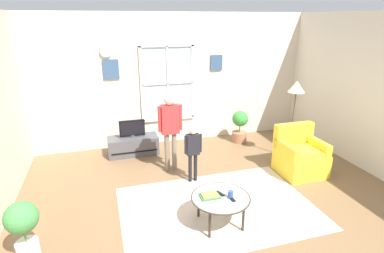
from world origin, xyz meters
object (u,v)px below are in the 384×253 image
(book_stack, at_px, (210,196))
(person_black_shirt, at_px, (193,148))
(armchair, at_px, (300,156))
(television, at_px, (132,128))
(tv_stand, at_px, (133,146))
(remote_near_books, at_px, (220,193))
(coffee_table, at_px, (221,198))
(potted_plant_corner, at_px, (23,225))
(person_red_shirt, at_px, (170,124))
(remote_near_cup, at_px, (232,199))
(potted_plant_by_window, at_px, (240,125))
(floor_lamp, at_px, (296,94))
(cup, at_px, (231,194))

(book_stack, height_order, person_black_shirt, person_black_shirt)
(armchair, bearing_deg, television, 149.06)
(tv_stand, relative_size, remote_near_books, 7.34)
(coffee_table, xyz_separation_m, potted_plant_corner, (-2.42, 0.04, 0.06))
(television, relative_size, person_red_shirt, 0.35)
(person_red_shirt, relative_size, potted_plant_corner, 1.94)
(armchair, distance_m, remote_near_cup, 2.15)
(potted_plant_corner, bearing_deg, tv_stand, 60.03)
(potted_plant_by_window, height_order, floor_lamp, floor_lamp)
(book_stack, bearing_deg, armchair, 24.57)
(coffee_table, height_order, book_stack, book_stack)
(coffee_table, distance_m, potted_plant_by_window, 3.13)
(person_black_shirt, bearing_deg, cup, -84.23)
(tv_stand, distance_m, person_red_shirt, 1.32)
(tv_stand, xyz_separation_m, television, (0.00, -0.00, 0.38))
(tv_stand, relative_size, potted_plant_by_window, 1.39)
(television, xyz_separation_m, remote_near_cup, (1.00, -2.80, -0.14))
(coffee_table, height_order, remote_near_cup, remote_near_cup)
(armchair, distance_m, person_black_shirt, 2.01)
(person_red_shirt, bearing_deg, television, 122.64)
(book_stack, bearing_deg, remote_near_books, 6.04)
(person_red_shirt, bearing_deg, person_black_shirt, -63.01)
(remote_near_cup, xyz_separation_m, person_red_shirt, (-0.40, 1.88, 0.48))
(person_red_shirt, bearing_deg, remote_near_books, -80.00)
(cup, bearing_deg, person_black_shirt, 95.77)
(coffee_table, height_order, floor_lamp, floor_lamp)
(book_stack, distance_m, floor_lamp, 2.90)
(television, relative_size, remote_near_cup, 3.69)
(person_black_shirt, bearing_deg, potted_plant_by_window, 43.07)
(book_stack, relative_size, potted_plant_by_window, 0.36)
(person_black_shirt, distance_m, potted_plant_by_window, 2.16)
(person_red_shirt, xyz_separation_m, person_black_shirt, (0.27, -0.53, -0.28))
(book_stack, bearing_deg, coffee_table, -19.89)
(coffee_table, xyz_separation_m, person_black_shirt, (-0.01, 1.25, 0.24))
(coffee_table, bearing_deg, tv_stand, 107.93)
(coffee_table, xyz_separation_m, book_stack, (-0.14, 0.05, 0.04))
(tv_stand, bearing_deg, potted_plant_corner, -119.97)
(television, relative_size, coffee_table, 0.64)
(armchair, xyz_separation_m, potted_plant_corner, (-4.38, -0.97, 0.14))
(floor_lamp, bearing_deg, armchair, -107.80)
(armchair, bearing_deg, person_red_shirt, 161.00)
(coffee_table, height_order, potted_plant_by_window, potted_plant_by_window)
(remote_near_books, bearing_deg, book_stack, -173.96)
(potted_plant_corner, relative_size, floor_lamp, 0.47)
(remote_near_cup, height_order, potted_plant_corner, potted_plant_corner)
(person_black_shirt, bearing_deg, potted_plant_corner, -153.18)
(armchair, bearing_deg, person_black_shirt, 172.94)
(potted_plant_by_window, bearing_deg, book_stack, -122.39)
(cup, distance_m, floor_lamp, 2.75)
(armchair, distance_m, cup, 2.13)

